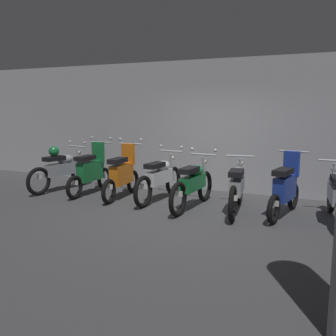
# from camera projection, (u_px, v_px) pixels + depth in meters

# --- Properties ---
(ground_plane) EXTENTS (80.00, 80.00, 0.00)m
(ground_plane) POSITION_uv_depth(u_px,v_px,m) (184.00, 214.00, 7.10)
(ground_plane) COLOR #424244
(back_wall) EXTENTS (16.00, 0.30, 3.09)m
(back_wall) POSITION_uv_depth(u_px,v_px,m) (222.00, 126.00, 8.95)
(back_wall) COLOR #ADADB2
(back_wall) RESTS_ON ground
(motorbike_slot_0) EXTENTS (0.58, 1.94, 1.15)m
(motorbike_slot_0) POSITION_uv_depth(u_px,v_px,m) (61.00, 169.00, 9.05)
(motorbike_slot_0) COLOR black
(motorbike_slot_0) RESTS_ON ground
(motorbike_slot_1) EXTENTS (0.59, 1.68, 1.29)m
(motorbike_slot_1) POSITION_uv_depth(u_px,v_px,m) (91.00, 171.00, 8.69)
(motorbike_slot_1) COLOR black
(motorbike_slot_1) RESTS_ON ground
(motorbike_slot_2) EXTENTS (0.59, 1.68, 1.29)m
(motorbike_slot_2) POSITION_uv_depth(u_px,v_px,m) (122.00, 174.00, 8.31)
(motorbike_slot_2) COLOR black
(motorbike_slot_2) RESTS_ON ground
(motorbike_slot_3) EXTENTS (0.59, 1.95, 1.15)m
(motorbike_slot_3) POSITION_uv_depth(u_px,v_px,m) (160.00, 178.00, 8.05)
(motorbike_slot_3) COLOR black
(motorbike_slot_3) RESTS_ON ground
(motorbike_slot_4) EXTENTS (0.59, 1.95, 1.15)m
(motorbike_slot_4) POSITION_uv_depth(u_px,v_px,m) (193.00, 184.00, 7.45)
(motorbike_slot_4) COLOR black
(motorbike_slot_4) RESTS_ON ground
(motorbike_slot_5) EXTENTS (0.56, 1.94, 1.03)m
(motorbike_slot_5) POSITION_uv_depth(u_px,v_px,m) (237.00, 187.00, 7.17)
(motorbike_slot_5) COLOR black
(motorbike_slot_5) RESTS_ON ground
(motorbike_slot_6) EXTENTS (0.56, 1.67, 1.18)m
(motorbike_slot_6) POSITION_uv_depth(u_px,v_px,m) (285.00, 188.00, 6.89)
(motorbike_slot_6) COLOR black
(motorbike_slot_6) RESTS_ON ground
(motorbike_slot_7) EXTENTS (0.56, 1.94, 1.03)m
(motorbike_slot_7) POSITION_uv_depth(u_px,v_px,m) (336.00, 195.00, 6.53)
(motorbike_slot_7) COLOR black
(motorbike_slot_7) RESTS_ON ground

